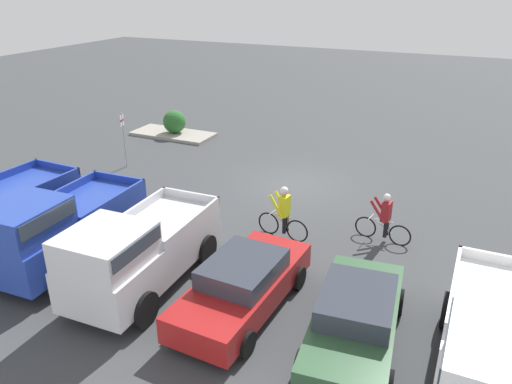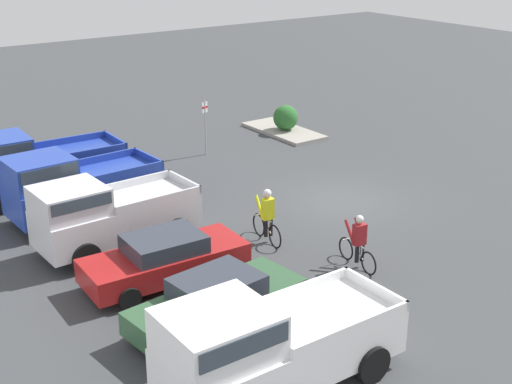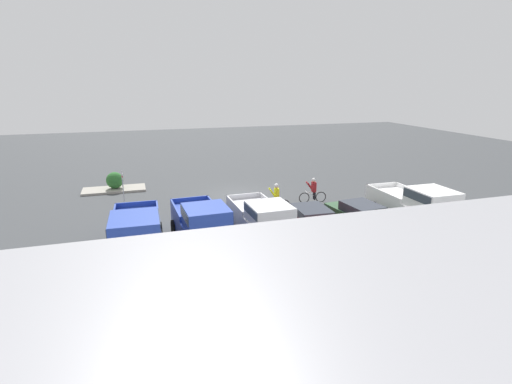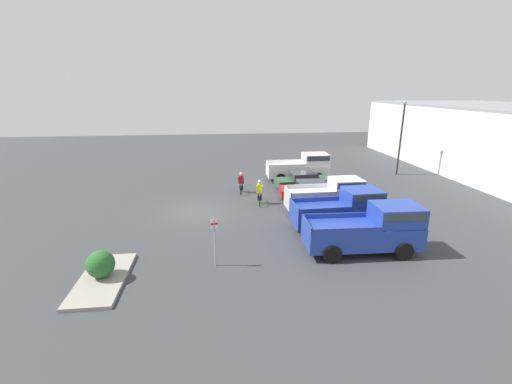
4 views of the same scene
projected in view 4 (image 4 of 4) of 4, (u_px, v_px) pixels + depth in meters
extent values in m
plane|color=#383A3D|center=(199.00, 212.00, 22.53)|extent=(80.00, 80.00, 0.00)
cube|color=white|center=(297.00, 170.00, 30.09)|extent=(2.06, 5.34, 1.00)
cube|color=white|center=(316.00, 159.00, 29.98)|extent=(1.88, 2.14, 0.95)
cube|color=#333D47|center=(316.00, 157.00, 29.91)|extent=(1.94, 1.97, 0.42)
cube|color=white|center=(283.00, 161.00, 30.73)|extent=(0.10, 3.20, 0.25)
cube|color=white|center=(288.00, 166.00, 28.88)|extent=(0.10, 3.20, 0.25)
cube|color=white|center=(268.00, 164.00, 29.64)|extent=(2.03, 0.09, 0.25)
cylinder|color=black|center=(312.00, 172.00, 31.36)|extent=(0.23, 0.86, 0.86)
cylinder|color=black|center=(319.00, 178.00, 29.43)|extent=(0.23, 0.86, 0.86)
cylinder|color=black|center=(277.00, 173.00, 31.02)|extent=(0.23, 0.86, 0.86)
cylinder|color=black|center=(281.00, 179.00, 29.09)|extent=(0.23, 0.86, 0.86)
cube|color=#2D5133|center=(303.00, 182.00, 27.50)|extent=(2.16, 4.60, 0.59)
cube|color=#2D333D|center=(303.00, 175.00, 27.35)|extent=(1.74, 2.15, 0.49)
cylinder|color=black|center=(316.00, 181.00, 28.67)|extent=(0.24, 0.67, 0.65)
cylinder|color=black|center=(324.00, 187.00, 27.06)|extent=(0.24, 0.67, 0.65)
cylinder|color=black|center=(283.00, 183.00, 28.09)|extent=(0.24, 0.67, 0.65)
cylinder|color=black|center=(289.00, 189.00, 26.48)|extent=(0.24, 0.67, 0.65)
cube|color=maroon|center=(311.00, 192.00, 24.83)|extent=(1.95, 4.58, 0.65)
cube|color=#2D333D|center=(311.00, 184.00, 24.66)|extent=(1.66, 2.10, 0.47)
cylinder|color=black|center=(327.00, 192.00, 25.83)|extent=(0.21, 0.62, 0.61)
cylinder|color=black|center=(334.00, 199.00, 24.17)|extent=(0.21, 0.62, 0.61)
cylinder|color=black|center=(289.00, 192.00, 25.65)|extent=(0.21, 0.62, 0.61)
cylinder|color=black|center=(293.00, 200.00, 23.99)|extent=(0.21, 0.62, 0.61)
cube|color=silver|center=(324.00, 199.00, 22.07)|extent=(2.05, 4.89, 1.06)
cube|color=silver|center=(346.00, 185.00, 22.00)|extent=(1.82, 1.99, 0.79)
cube|color=#333D47|center=(346.00, 182.00, 21.95)|extent=(1.87, 1.83, 0.35)
cube|color=silver|center=(306.00, 186.00, 22.62)|extent=(0.16, 2.91, 0.25)
cube|color=silver|center=(314.00, 194.00, 20.88)|extent=(0.16, 2.91, 0.25)
cube|color=silver|center=(288.00, 191.00, 21.56)|extent=(1.92, 0.13, 0.25)
cylinder|color=black|center=(340.00, 201.00, 23.33)|extent=(0.24, 0.88, 0.87)
cylinder|color=black|center=(351.00, 210.00, 21.51)|extent=(0.24, 0.88, 0.87)
cylinder|color=black|center=(297.00, 203.00, 22.92)|extent=(0.24, 0.88, 0.87)
cylinder|color=black|center=(305.00, 213.00, 21.10)|extent=(0.24, 0.88, 0.87)
cube|color=#233D9E|center=(336.00, 215.00, 19.39)|extent=(2.15, 5.03, 1.06)
cube|color=#233D9E|center=(362.00, 197.00, 19.32)|extent=(1.88, 2.05, 0.90)
cube|color=#333D47|center=(362.00, 194.00, 19.27)|extent=(1.94, 1.89, 0.39)
cube|color=#233D9E|center=(314.00, 199.00, 19.95)|extent=(0.19, 2.98, 0.25)
cube|color=#233D9E|center=(325.00, 210.00, 18.17)|extent=(0.19, 2.98, 0.25)
cube|color=#233D9E|center=(294.00, 206.00, 18.85)|extent=(1.97, 0.15, 0.25)
cylinder|color=black|center=(353.00, 215.00, 20.69)|extent=(0.25, 0.88, 0.88)
cylinder|color=black|center=(368.00, 228.00, 18.83)|extent=(0.25, 0.88, 0.88)
cylinder|color=black|center=(304.00, 218.00, 20.24)|extent=(0.25, 0.88, 0.88)
cylinder|color=black|center=(315.00, 231.00, 18.38)|extent=(0.25, 0.88, 0.88)
cube|color=#233D9E|center=(361.00, 234.00, 16.77)|extent=(2.19, 5.62, 1.07)
cube|color=#233D9E|center=(396.00, 214.00, 16.61)|extent=(1.93, 2.28, 0.93)
cube|color=#333D47|center=(397.00, 210.00, 16.55)|extent=(1.99, 2.10, 0.41)
cube|color=#233D9E|center=(334.00, 215.00, 17.41)|extent=(0.18, 3.34, 0.25)
cube|color=#233D9E|center=(347.00, 231.00, 15.56)|extent=(0.18, 3.34, 0.25)
cube|color=#233D9E|center=(307.00, 224.00, 16.35)|extent=(2.03, 0.14, 0.25)
cylinder|color=black|center=(385.00, 234.00, 18.02)|extent=(0.25, 0.88, 0.88)
cylinder|color=black|center=(404.00, 251.00, 16.08)|extent=(0.25, 0.88, 0.88)
cylinder|color=black|center=(321.00, 236.00, 17.74)|extent=(0.25, 0.88, 0.88)
cylinder|color=black|center=(332.00, 254.00, 15.80)|extent=(0.25, 0.88, 0.88)
torus|color=black|center=(260.00, 201.00, 23.51)|extent=(0.74, 0.14, 0.74)
torus|color=black|center=(260.00, 197.00, 24.49)|extent=(0.74, 0.14, 0.74)
cylinder|color=tan|center=(260.00, 196.00, 23.95)|extent=(0.53, 0.10, 0.39)
cylinder|color=tan|center=(260.00, 194.00, 23.89)|extent=(0.56, 0.11, 0.04)
cylinder|color=tan|center=(260.00, 196.00, 24.12)|extent=(0.04, 0.04, 0.36)
cylinder|color=tan|center=(260.00, 195.00, 23.51)|extent=(0.08, 0.46, 0.02)
cylinder|color=black|center=(261.00, 197.00, 24.06)|extent=(0.13, 0.13, 0.55)
cylinder|color=black|center=(258.00, 197.00, 24.06)|extent=(0.13, 0.13, 0.55)
cube|color=yellow|center=(260.00, 189.00, 23.83)|extent=(0.28, 0.39, 0.66)
cylinder|color=yellow|center=(262.00, 189.00, 23.64)|extent=(0.52, 0.15, 0.71)
cylinder|color=yellow|center=(257.00, 189.00, 23.64)|extent=(0.52, 0.15, 0.71)
sphere|color=tan|center=(260.00, 183.00, 23.68)|extent=(0.23, 0.23, 0.23)
sphere|color=silver|center=(260.00, 182.00, 23.66)|extent=(0.25, 0.25, 0.25)
torus|color=black|center=(241.00, 190.00, 26.11)|extent=(0.69, 0.14, 0.69)
torus|color=black|center=(242.00, 186.00, 27.16)|extent=(0.69, 0.14, 0.69)
cylinder|color=white|center=(241.00, 186.00, 26.59)|extent=(0.57, 0.11, 0.37)
cylinder|color=white|center=(241.00, 184.00, 26.53)|extent=(0.60, 0.11, 0.04)
cylinder|color=white|center=(241.00, 186.00, 26.77)|extent=(0.04, 0.04, 0.34)
cylinder|color=white|center=(241.00, 185.00, 26.13)|extent=(0.08, 0.46, 0.02)
cylinder|color=black|center=(242.00, 186.00, 26.71)|extent=(0.13, 0.13, 0.52)
cylinder|color=black|center=(240.00, 186.00, 26.71)|extent=(0.13, 0.13, 0.52)
cube|color=maroon|center=(241.00, 180.00, 26.49)|extent=(0.28, 0.39, 0.62)
cylinder|color=maroon|center=(243.00, 180.00, 26.28)|extent=(0.55, 0.16, 0.67)
cylinder|color=maroon|center=(239.00, 180.00, 26.28)|extent=(0.55, 0.16, 0.67)
sphere|color=tan|center=(241.00, 174.00, 26.34)|extent=(0.20, 0.20, 0.20)
sphere|color=silver|center=(241.00, 174.00, 26.33)|extent=(0.22, 0.22, 0.22)
cylinder|color=#9E9EA3|center=(215.00, 242.00, 15.34)|extent=(0.06, 0.06, 2.38)
cube|color=white|center=(214.00, 224.00, 15.09)|extent=(0.09, 0.30, 0.45)
cube|color=red|center=(214.00, 224.00, 15.09)|extent=(0.09, 0.30, 0.10)
cylinder|color=#2D2823|center=(400.00, 140.00, 31.31)|extent=(0.16, 0.16, 6.46)
sphere|color=#B2B2A8|center=(405.00, 102.00, 30.34)|extent=(0.36, 0.36, 0.36)
cube|color=gray|center=(103.00, 279.00, 14.44)|extent=(4.24, 1.88, 0.15)
sphere|color=#286028|center=(101.00, 264.00, 14.33)|extent=(1.16, 1.16, 1.16)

